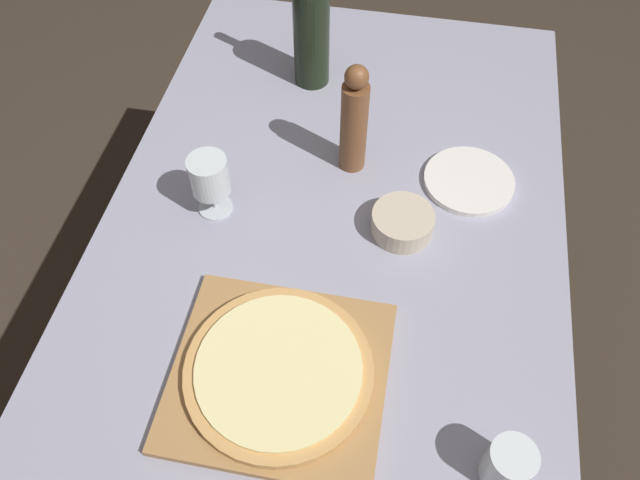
{
  "coord_description": "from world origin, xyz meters",
  "views": [
    {
      "loc": [
        0.12,
        -0.69,
        1.81
      ],
      "look_at": [
        -0.01,
        0.02,
        0.83
      ],
      "focal_mm": 35.0,
      "sensor_mm": 36.0,
      "label": 1
    }
  ],
  "objects": [
    {
      "name": "ground_plane",
      "position": [
        0.0,
        0.0,
        0.0
      ],
      "size": [
        12.0,
        12.0,
        0.0
      ],
      "primitive_type": "plane",
      "color": "#382D23"
    },
    {
      "name": "dining_table",
      "position": [
        0.0,
        0.0,
        0.69
      ],
      "size": [
        0.97,
        1.78,
        0.77
      ],
      "color": "#9393A8",
      "rests_on": "ground_plane"
    },
    {
      "name": "cutting_board",
      "position": [
        -0.03,
        -0.25,
        0.78
      ],
      "size": [
        0.38,
        0.35,
        0.02
      ],
      "color": "#A87A47",
      "rests_on": "dining_table"
    },
    {
      "name": "pizza",
      "position": [
        -0.03,
        -0.25,
        0.8
      ],
      "size": [
        0.33,
        0.33,
        0.02
      ],
      "color": "tan",
      "rests_on": "cutting_board"
    },
    {
      "name": "wine_bottle",
      "position": [
        -0.13,
        0.57,
        0.92
      ],
      "size": [
        0.09,
        0.09,
        0.38
      ],
      "color": "black",
      "rests_on": "dining_table"
    },
    {
      "name": "pepper_mill",
      "position": [
        0.01,
        0.29,
        0.9
      ],
      "size": [
        0.06,
        0.06,
        0.27
      ],
      "color": "brown",
      "rests_on": "dining_table"
    },
    {
      "name": "wine_glass",
      "position": [
        -0.26,
        0.11,
        0.87
      ],
      "size": [
        0.08,
        0.08,
        0.15
      ],
      "color": "silver",
      "rests_on": "dining_table"
    },
    {
      "name": "small_bowl",
      "position": [
        0.15,
        0.12,
        0.8
      ],
      "size": [
        0.13,
        0.13,
        0.05
      ],
      "color": "beige",
      "rests_on": "dining_table"
    },
    {
      "name": "drinking_tumbler",
      "position": [
        0.36,
        -0.34,
        0.82
      ],
      "size": [
        0.08,
        0.08,
        0.09
      ],
      "color": "silver",
      "rests_on": "dining_table"
    },
    {
      "name": "dinner_plate",
      "position": [
        0.28,
        0.28,
        0.78
      ],
      "size": [
        0.2,
        0.2,
        0.01
      ],
      "color": "white",
      "rests_on": "dining_table"
    }
  ]
}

